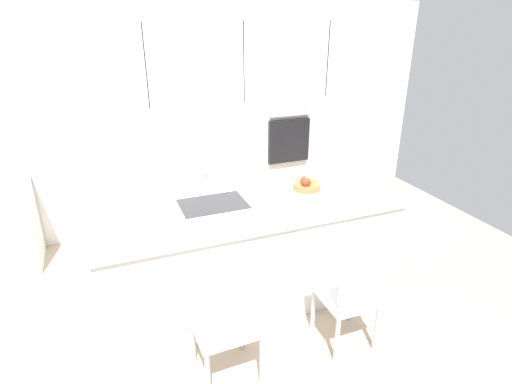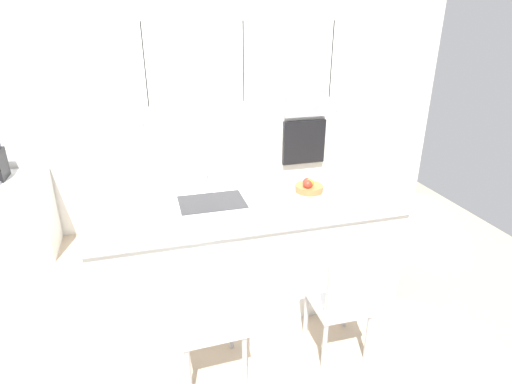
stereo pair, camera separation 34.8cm
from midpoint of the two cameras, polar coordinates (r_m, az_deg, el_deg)
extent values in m
plane|color=tan|center=(4.12, 1.10, -13.12)|extent=(6.60, 6.60, 0.00)
cube|color=silver|center=(5.05, -4.20, 10.09)|extent=(6.00, 0.10, 2.60)
cube|color=white|center=(3.87, 1.15, -7.80)|extent=(2.61, 1.06, 0.89)
cube|color=white|center=(3.65, 1.21, -1.38)|extent=(2.67, 1.12, 0.06)
cube|color=#2D2D30|center=(3.57, -3.30, -1.52)|extent=(0.56, 0.40, 0.02)
cylinder|color=silver|center=(3.74, -4.13, 1.55)|extent=(0.02, 0.02, 0.22)
cylinder|color=silver|center=(3.64, -3.92, 2.57)|extent=(0.02, 0.16, 0.02)
cylinder|color=#9E6B38|center=(3.83, 9.89, 0.44)|extent=(0.26, 0.26, 0.06)
sphere|color=#B22D1E|center=(3.75, 9.75, 0.99)|extent=(0.08, 0.08, 0.08)
sphere|color=olive|center=(3.78, 9.86, 1.08)|extent=(0.07, 0.07, 0.07)
sphere|color=#B22D1E|center=(3.81, 9.61, 1.32)|extent=(0.08, 0.08, 0.08)
sphere|color=orange|center=(3.80, 9.96, 1.19)|extent=(0.08, 0.08, 0.08)
cube|color=#9E9EA3|center=(5.31, 8.70, 11.96)|extent=(0.54, 0.08, 0.34)
cube|color=black|center=(5.43, 8.38, 6.78)|extent=(0.56, 0.08, 0.56)
cube|color=white|center=(3.04, -2.92, -17.19)|extent=(0.46, 0.45, 0.06)
cube|color=white|center=(2.75, -1.93, -16.43)|extent=(0.43, 0.05, 0.36)
cylinder|color=#B2B2B7|center=(3.38, -0.31, -17.84)|extent=(0.04, 0.04, 0.44)
cylinder|color=#B2B2B7|center=(3.31, -7.15, -19.02)|extent=(0.04, 0.04, 0.44)
cylinder|color=#B2B2B7|center=(3.12, 1.88, -22.18)|extent=(0.04, 0.04, 0.44)
cylinder|color=#B2B2B7|center=(3.05, -5.73, -23.64)|extent=(0.04, 0.04, 0.44)
cube|color=silver|center=(3.35, 14.22, -14.20)|extent=(0.42, 0.44, 0.06)
cube|color=silver|center=(3.08, 16.41, -12.65)|extent=(0.39, 0.04, 0.42)
cylinder|color=#B2B2B7|center=(3.70, 14.93, -14.91)|extent=(0.04, 0.04, 0.41)
cylinder|color=#B2B2B7|center=(3.56, 9.80, -16.10)|extent=(0.04, 0.04, 0.41)
cylinder|color=#B2B2B7|center=(3.46, 18.03, -18.41)|extent=(0.04, 0.04, 0.41)
cylinder|color=#B2B2B7|center=(3.31, 12.57, -19.91)|extent=(0.04, 0.04, 0.41)
sphere|color=silver|center=(3.27, -11.36, 9.92)|extent=(0.17, 0.17, 0.17)
cylinder|color=black|center=(3.20, -11.91, 16.59)|extent=(0.01, 0.01, 0.60)
sphere|color=silver|center=(3.40, 1.33, 10.86)|extent=(0.17, 0.17, 0.17)
cylinder|color=black|center=(3.34, 1.39, 17.30)|extent=(0.01, 0.01, 0.60)
sphere|color=silver|center=(3.68, 12.63, 11.26)|extent=(0.17, 0.17, 0.17)
cylinder|color=black|center=(3.62, 13.18, 17.19)|extent=(0.01, 0.01, 0.60)
camera|label=1|loc=(0.17, -87.27, 1.17)|focal=29.20mm
camera|label=2|loc=(0.17, 92.73, -1.17)|focal=29.20mm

